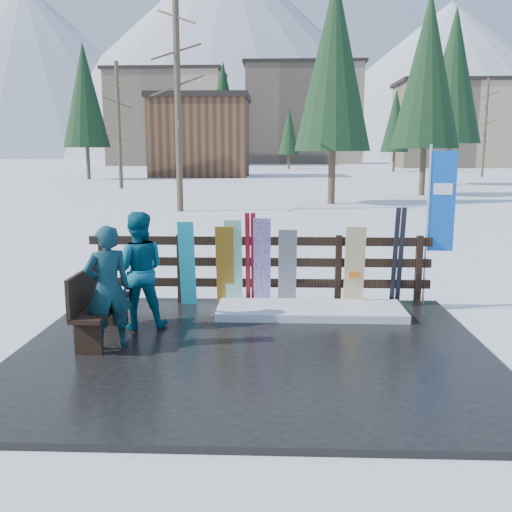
{
  "coord_description": "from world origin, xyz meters",
  "views": [
    {
      "loc": [
        0.3,
        -6.97,
        2.55
      ],
      "look_at": [
        -0.0,
        1.0,
        1.1
      ],
      "focal_mm": 40.0,
      "sensor_mm": 36.0,
      "label": 1
    }
  ],
  "objects_px": {
    "snowboard_2": "(225,266)",
    "person_back": "(138,270)",
    "bench": "(96,302)",
    "person_front": "(108,288)",
    "snowboard_0": "(187,264)",
    "rental_flag": "(439,207)",
    "snowboard_1": "(234,263)",
    "snowboard_3": "(262,263)",
    "snowboard_4": "(287,268)",
    "snowboard_5": "(354,267)"
  },
  "relations": [
    {
      "from": "bench",
      "to": "snowboard_2",
      "type": "bearing_deg",
      "value": 47.11
    },
    {
      "from": "snowboard_3",
      "to": "rental_flag",
      "type": "relative_size",
      "value": 0.57
    },
    {
      "from": "snowboard_3",
      "to": "snowboard_0",
      "type": "bearing_deg",
      "value": 180.0
    },
    {
      "from": "snowboard_3",
      "to": "snowboard_5",
      "type": "relative_size",
      "value": 1.11
    },
    {
      "from": "snowboard_3",
      "to": "rental_flag",
      "type": "bearing_deg",
      "value": 5.46
    },
    {
      "from": "bench",
      "to": "snowboard_2",
      "type": "distance_m",
      "value": 2.31
    },
    {
      "from": "bench",
      "to": "snowboard_3",
      "type": "relative_size",
      "value": 1.01
    },
    {
      "from": "snowboard_1",
      "to": "snowboard_2",
      "type": "xyz_separation_m",
      "value": [
        -0.14,
        -0.0,
        -0.05
      ]
    },
    {
      "from": "snowboard_1",
      "to": "snowboard_2",
      "type": "height_order",
      "value": "snowboard_1"
    },
    {
      "from": "snowboard_1",
      "to": "person_back",
      "type": "distance_m",
      "value": 1.71
    },
    {
      "from": "rental_flag",
      "to": "snowboard_2",
      "type": "bearing_deg",
      "value": -175.48
    },
    {
      "from": "snowboard_2",
      "to": "rental_flag",
      "type": "height_order",
      "value": "rental_flag"
    },
    {
      "from": "bench",
      "to": "snowboard_1",
      "type": "distance_m",
      "value": 2.41
    },
    {
      "from": "snowboard_0",
      "to": "rental_flag",
      "type": "bearing_deg",
      "value": 3.83
    },
    {
      "from": "snowboard_5",
      "to": "person_back",
      "type": "xyz_separation_m",
      "value": [
        -3.21,
        -1.13,
        0.16
      ]
    },
    {
      "from": "snowboard_1",
      "to": "person_back",
      "type": "relative_size",
      "value": 0.87
    },
    {
      "from": "snowboard_0",
      "to": "snowboard_1",
      "type": "xyz_separation_m",
      "value": [
        0.75,
        0.0,
        0.01
      ]
    },
    {
      "from": "person_front",
      "to": "rental_flag",
      "type": "bearing_deg",
      "value": 175.46
    },
    {
      "from": "bench",
      "to": "person_back",
      "type": "height_order",
      "value": "person_back"
    },
    {
      "from": "bench",
      "to": "snowboard_0",
      "type": "distance_m",
      "value": 1.95
    },
    {
      "from": "rental_flag",
      "to": "person_back",
      "type": "relative_size",
      "value": 1.56
    },
    {
      "from": "bench",
      "to": "snowboard_1",
      "type": "xyz_separation_m",
      "value": [
        1.7,
        1.69,
        0.2
      ]
    },
    {
      "from": "snowboard_2",
      "to": "snowboard_5",
      "type": "distance_m",
      "value": 2.07
    },
    {
      "from": "snowboard_2",
      "to": "snowboard_3",
      "type": "bearing_deg",
      "value": 0.0
    },
    {
      "from": "snowboard_0",
      "to": "person_back",
      "type": "distance_m",
      "value": 1.25
    },
    {
      "from": "snowboard_0",
      "to": "snowboard_1",
      "type": "height_order",
      "value": "snowboard_1"
    },
    {
      "from": "bench",
      "to": "person_front",
      "type": "bearing_deg",
      "value": -52.23
    },
    {
      "from": "snowboard_5",
      "to": "person_front",
      "type": "relative_size",
      "value": 0.85
    },
    {
      "from": "person_back",
      "to": "snowboard_1",
      "type": "bearing_deg",
      "value": -149.19
    },
    {
      "from": "snowboard_0",
      "to": "snowboard_3",
      "type": "height_order",
      "value": "snowboard_3"
    },
    {
      "from": "snowboard_2",
      "to": "snowboard_0",
      "type": "bearing_deg",
      "value": 180.0
    },
    {
      "from": "snowboard_2",
      "to": "snowboard_3",
      "type": "relative_size",
      "value": 0.91
    },
    {
      "from": "snowboard_0",
      "to": "snowboard_2",
      "type": "height_order",
      "value": "snowboard_0"
    },
    {
      "from": "snowboard_3",
      "to": "snowboard_4",
      "type": "relative_size",
      "value": 1.13
    },
    {
      "from": "person_back",
      "to": "person_front",
      "type": "bearing_deg",
      "value": 68.78
    },
    {
      "from": "snowboard_0",
      "to": "snowboard_4",
      "type": "distance_m",
      "value": 1.61
    },
    {
      "from": "snowboard_1",
      "to": "snowboard_4",
      "type": "relative_size",
      "value": 1.1
    },
    {
      "from": "snowboard_0",
      "to": "snowboard_2",
      "type": "bearing_deg",
      "value": -0.0
    },
    {
      "from": "snowboard_4",
      "to": "snowboard_5",
      "type": "height_order",
      "value": "snowboard_5"
    },
    {
      "from": "snowboard_2",
      "to": "person_back",
      "type": "height_order",
      "value": "person_back"
    },
    {
      "from": "rental_flag",
      "to": "person_front",
      "type": "distance_m",
      "value": 5.31
    },
    {
      "from": "person_back",
      "to": "snowboard_2",
      "type": "bearing_deg",
      "value": -145.91
    },
    {
      "from": "snowboard_2",
      "to": "person_front",
      "type": "xyz_separation_m",
      "value": [
        -1.3,
        -2.03,
        0.13
      ]
    },
    {
      "from": "bench",
      "to": "person_back",
      "type": "bearing_deg",
      "value": 52.04
    },
    {
      "from": "snowboard_4",
      "to": "person_back",
      "type": "bearing_deg",
      "value": -152.07
    },
    {
      "from": "snowboard_1",
      "to": "snowboard_5",
      "type": "relative_size",
      "value": 1.08
    },
    {
      "from": "bench",
      "to": "snowboard_4",
      "type": "xyz_separation_m",
      "value": [
        2.57,
        1.69,
        0.13
      ]
    },
    {
      "from": "snowboard_3",
      "to": "snowboard_4",
      "type": "bearing_deg",
      "value": 0.0
    },
    {
      "from": "snowboard_3",
      "to": "snowboard_4",
      "type": "xyz_separation_m",
      "value": [
        0.41,
        0.0,
        -0.09
      ]
    },
    {
      "from": "snowboard_0",
      "to": "snowboard_4",
      "type": "height_order",
      "value": "snowboard_0"
    }
  ]
}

